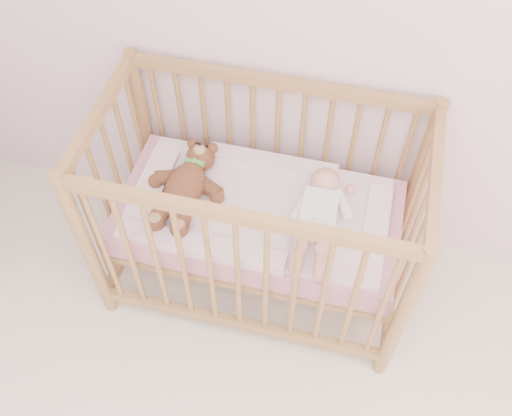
% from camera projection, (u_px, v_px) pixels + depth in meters
% --- Properties ---
extents(wall_back, '(4.00, 0.02, 2.70)m').
position_uv_depth(wall_back, '(369.00, 1.00, 2.01)').
color(wall_back, white).
rests_on(wall_back, floor).
extents(crib, '(1.36, 0.76, 1.00)m').
position_uv_depth(crib, '(259.00, 216.00, 2.50)').
color(crib, '#B4804C').
rests_on(crib, floor).
extents(mattress, '(1.22, 0.62, 0.13)m').
position_uv_depth(mattress, '(259.00, 218.00, 2.51)').
color(mattress, '#CA7E9C').
rests_on(mattress, crib).
extents(blanket, '(1.10, 0.58, 0.06)m').
position_uv_depth(blanket, '(259.00, 207.00, 2.45)').
color(blanket, pink).
rests_on(blanket, mattress).
extents(baby, '(0.28, 0.57, 0.14)m').
position_uv_depth(baby, '(319.00, 212.00, 2.34)').
color(baby, white).
rests_on(baby, blanket).
extents(teddy_bear, '(0.40, 0.54, 0.14)m').
position_uv_depth(teddy_bear, '(185.00, 185.00, 2.42)').
color(teddy_bear, brown).
rests_on(teddy_bear, blanket).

